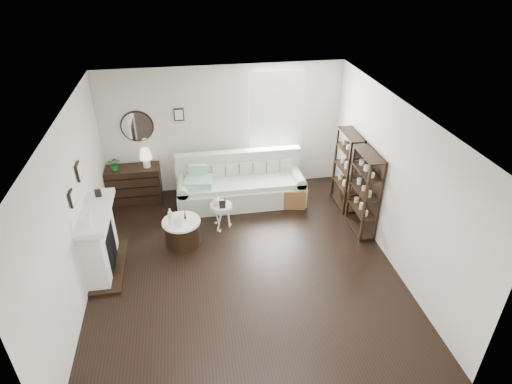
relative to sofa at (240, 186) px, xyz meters
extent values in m
plane|color=black|center=(-0.23, -2.08, -0.34)|extent=(5.50, 5.50, 0.00)
plane|color=white|center=(-0.23, -2.08, 2.36)|extent=(5.50, 5.50, 0.00)
plane|color=silver|center=(-0.23, 0.67, 1.01)|extent=(5.00, 0.00, 5.00)
plane|color=silver|center=(-0.23, -4.83, 1.01)|extent=(5.00, 0.00, 5.00)
plane|color=silver|center=(-2.73, -2.08, 1.01)|extent=(0.00, 5.50, 5.50)
plane|color=silver|center=(2.27, -2.08, 1.01)|extent=(0.00, 5.50, 5.50)
cube|color=white|center=(0.87, 0.65, 1.26)|extent=(1.00, 0.02, 1.80)
cube|color=white|center=(0.87, 0.59, 1.26)|extent=(1.15, 0.02, 1.90)
cylinder|color=silver|center=(-1.98, 0.64, 1.21)|extent=(0.60, 0.03, 0.60)
cube|color=black|center=(-1.13, 0.64, 1.41)|extent=(0.20, 0.03, 0.26)
cube|color=white|center=(-2.56, -1.78, 0.21)|extent=(0.34, 1.20, 1.10)
cube|color=black|center=(-2.53, -1.78, 0.06)|extent=(0.30, 0.65, 0.70)
cube|color=white|center=(-2.51, -1.78, 0.78)|extent=(0.44, 1.35, 0.08)
cube|color=black|center=(-2.48, -1.78, -0.31)|extent=(0.50, 1.40, 0.05)
cylinder|color=white|center=(-2.51, -2.23, 0.93)|extent=(0.08, 0.08, 0.22)
cube|color=black|center=(-2.51, -1.38, 0.89)|extent=(0.10, 0.03, 0.14)
cube|color=black|center=(-2.70, -2.13, 1.26)|extent=(0.03, 0.18, 0.24)
cube|color=black|center=(-2.70, -1.48, 1.36)|extent=(0.03, 0.22, 0.28)
cube|color=black|center=(2.10, -0.53, 0.46)|extent=(0.30, 0.80, 1.60)
cylinder|color=tan|center=(2.08, -0.78, 0.18)|extent=(0.08, 0.08, 0.11)
cylinder|color=tan|center=(2.08, -0.53, 0.18)|extent=(0.08, 0.08, 0.11)
cylinder|color=tan|center=(2.08, -0.28, 0.18)|extent=(0.08, 0.08, 0.11)
cylinder|color=tan|center=(2.08, -0.78, 0.58)|extent=(0.08, 0.08, 0.11)
cylinder|color=tan|center=(2.08, -0.53, 0.58)|extent=(0.08, 0.08, 0.11)
cylinder|color=tan|center=(2.08, -0.28, 0.58)|extent=(0.08, 0.08, 0.11)
cylinder|color=tan|center=(2.08, -0.78, 0.98)|extent=(0.08, 0.08, 0.11)
cylinder|color=tan|center=(2.08, -0.53, 0.98)|extent=(0.08, 0.08, 0.11)
cylinder|color=tan|center=(2.08, -0.28, 0.98)|extent=(0.08, 0.08, 0.11)
cube|color=black|center=(2.10, -1.43, 0.46)|extent=(0.30, 0.80, 1.60)
cylinder|color=tan|center=(2.08, -1.68, 0.18)|extent=(0.08, 0.08, 0.11)
cylinder|color=tan|center=(2.08, -1.43, 0.18)|extent=(0.08, 0.08, 0.11)
cylinder|color=tan|center=(2.08, -1.18, 0.18)|extent=(0.08, 0.08, 0.11)
cylinder|color=tan|center=(2.08, -1.68, 0.58)|extent=(0.08, 0.08, 0.11)
cylinder|color=tan|center=(2.08, -1.43, 0.58)|extent=(0.08, 0.08, 0.11)
cylinder|color=tan|center=(2.08, -1.18, 0.58)|extent=(0.08, 0.08, 0.11)
cylinder|color=tan|center=(2.08, -1.68, 0.98)|extent=(0.08, 0.08, 0.11)
cylinder|color=tan|center=(2.08, -1.43, 0.98)|extent=(0.08, 0.08, 0.11)
cylinder|color=tan|center=(2.08, -1.18, 0.98)|extent=(0.08, 0.08, 0.11)
cube|color=#B4BCA7|center=(0.00, -0.08, -0.13)|extent=(2.63, 0.91, 0.42)
cube|color=#B4BCA7|center=(0.00, -0.11, 0.14)|extent=(2.27, 0.73, 0.10)
cube|color=#B4BCA7|center=(0.00, 0.27, 0.28)|extent=(2.63, 0.20, 0.81)
cube|color=#B4BCA7|center=(-1.19, -0.08, -0.08)|extent=(0.22, 0.86, 0.53)
cube|color=#B4BCA7|center=(1.19, -0.08, -0.08)|extent=(0.22, 0.86, 0.53)
cube|color=#248758|center=(-0.86, -0.13, 0.26)|extent=(0.61, 0.53, 0.14)
cube|color=brown|center=(0.97, -0.46, -0.13)|extent=(0.66, 0.33, 0.42)
cube|color=black|center=(-2.21, 0.39, 0.04)|extent=(1.14, 0.48, 0.76)
cube|color=black|center=(-2.21, 0.14, -0.13)|extent=(1.10, 0.01, 0.02)
cube|color=black|center=(-2.21, 0.14, 0.08)|extent=(1.10, 0.01, 0.02)
cube|color=black|center=(-2.21, 0.14, 0.29)|extent=(1.10, 0.01, 0.01)
imported|color=#19581A|center=(-2.49, 0.34, 0.57)|extent=(0.27, 0.24, 0.29)
cylinder|color=black|center=(-1.24, -1.30, -0.12)|extent=(0.63, 0.63, 0.44)
cylinder|color=white|center=(-1.24, -1.30, 0.12)|extent=(0.68, 0.68, 0.04)
cylinder|color=white|center=(-0.49, -0.94, 0.16)|extent=(0.41, 0.41, 0.03)
cylinder|color=white|center=(-0.49, -0.94, 0.12)|extent=(0.42, 0.42, 0.02)
cylinder|color=white|center=(-0.49, -0.94, -0.10)|extent=(0.03, 0.03, 0.48)
cylinder|color=silver|center=(-1.41, -1.37, 0.30)|extent=(0.08, 0.08, 0.33)
cube|color=silver|center=(-1.29, -1.47, 0.23)|extent=(0.14, 0.08, 0.18)
cube|color=black|center=(-0.47, -1.05, 0.25)|extent=(0.11, 0.05, 0.15)
camera|label=1|loc=(-0.97, -7.71, 4.45)|focal=30.00mm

